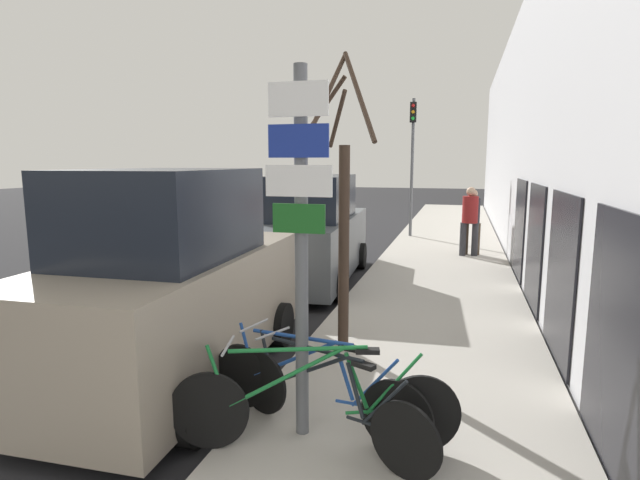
% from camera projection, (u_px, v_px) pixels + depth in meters
% --- Properties ---
extents(ground_plane, '(80.00, 80.00, 0.00)m').
position_uv_depth(ground_plane, '(324.00, 276.00, 11.56)').
color(ground_plane, black).
extents(sidewalk_curb, '(3.20, 32.00, 0.15)m').
position_uv_depth(sidewalk_curb, '(443.00, 257.00, 13.51)').
color(sidewalk_curb, '#ADA89E').
rests_on(sidewalk_curb, ground).
extents(building_facade, '(0.23, 32.00, 6.50)m').
position_uv_depth(building_facade, '(520.00, 137.00, 12.46)').
color(building_facade, '#BCBCC1').
rests_on(building_facade, ground).
extents(signpost, '(0.59, 0.14, 3.27)m').
position_uv_depth(signpost, '(301.00, 239.00, 4.32)').
color(signpost, '#595B60').
rests_on(signpost, sidewalk_curb).
extents(bicycle_0, '(2.44, 0.71, 0.96)m').
position_uv_depth(bicycle_0, '(314.00, 406.00, 4.26)').
color(bicycle_0, black).
rests_on(bicycle_0, sidewalk_curb).
extents(bicycle_1, '(2.07, 0.97, 0.88)m').
position_uv_depth(bicycle_1, '(325.00, 402.00, 4.40)').
color(bicycle_1, black).
rests_on(bicycle_1, sidewalk_curb).
extents(bicycle_2, '(2.26, 0.67, 0.90)m').
position_uv_depth(bicycle_2, '(312.00, 388.00, 4.64)').
color(bicycle_2, black).
rests_on(bicycle_2, sidewalk_curb).
extents(parked_car_0, '(2.14, 4.26, 2.54)m').
position_uv_depth(parked_car_0, '(172.00, 288.00, 5.94)').
color(parked_car_0, gray).
rests_on(parked_car_0, ground).
extents(parked_car_1, '(2.15, 4.89, 2.33)m').
position_uv_depth(parked_car_1, '(313.00, 234.00, 10.89)').
color(parked_car_1, '#51565B').
rests_on(parked_car_1, ground).
extents(pedestrian_near, '(0.47, 0.40, 1.82)m').
position_uv_depth(pedestrian_near, '(470.00, 216.00, 13.10)').
color(pedestrian_near, '#333338').
rests_on(pedestrian_near, sidewalk_curb).
extents(pedestrian_far, '(0.46, 0.39, 1.75)m').
position_uv_depth(pedestrian_far, '(472.00, 217.00, 13.28)').
color(pedestrian_far, '#4C3D2D').
rests_on(pedestrian_far, sidewalk_curb).
extents(street_tree, '(1.30, 1.44, 3.80)m').
position_uv_depth(street_tree, '(342.00, 219.00, 6.37)').
color(street_tree, '#3D2D23').
rests_on(street_tree, sidewalk_curb).
extents(traffic_light, '(0.20, 0.30, 4.50)m').
position_uv_depth(traffic_light, '(412.00, 149.00, 16.33)').
color(traffic_light, '#595B60').
rests_on(traffic_light, sidewalk_curb).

